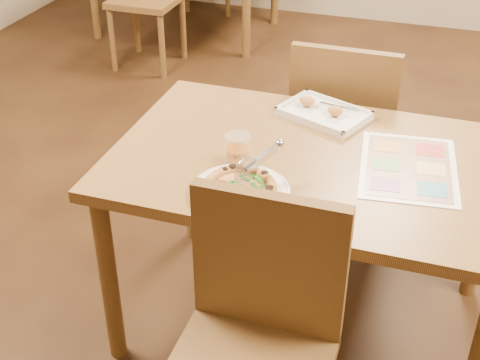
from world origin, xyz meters
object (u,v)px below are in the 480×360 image
(plate, at_px, (240,192))
(pizza, at_px, (239,187))
(chair_far, at_px, (344,119))
(pizza_cutter, at_px, (257,162))
(chair_near, at_px, (258,318))
(glass_tumbler, at_px, (238,152))
(menu, at_px, (408,167))
(dining_table, at_px, (312,180))
(appetizer_tray, at_px, (323,113))

(plate, height_order, pizza, pizza)
(chair_far, relative_size, pizza, 2.12)
(chair_far, bearing_deg, pizza_cutter, 81.67)
(chair_near, height_order, pizza_cutter, chair_near)
(chair_near, distance_m, plate, 0.40)
(pizza_cutter, height_order, glass_tumbler, pizza_cutter)
(pizza_cutter, height_order, menu, pizza_cutter)
(dining_table, relative_size, chair_near, 2.77)
(pizza, relative_size, menu, 0.53)
(plate, bearing_deg, pizza, -88.48)
(pizza, bearing_deg, chair_near, -63.72)
(appetizer_tray, xyz_separation_m, menu, (0.33, -0.26, -0.01))
(glass_tumbler, bearing_deg, appetizer_tray, 65.34)
(pizza_cutter, xyz_separation_m, glass_tumbler, (-0.10, 0.11, -0.05))
(chair_far, relative_size, glass_tumbler, 4.61)
(dining_table, height_order, appetizer_tray, appetizer_tray)
(glass_tumbler, bearing_deg, plate, -69.32)
(pizza, bearing_deg, menu, 34.56)
(chair_far, distance_m, appetizer_tray, 0.35)
(dining_table, distance_m, appetizer_tray, 0.31)
(glass_tumbler, relative_size, menu, 0.24)
(pizza, relative_size, appetizer_tray, 0.63)
(pizza, height_order, menu, pizza)
(dining_table, bearing_deg, chair_near, -90.00)
(glass_tumbler, xyz_separation_m, menu, (0.52, 0.15, -0.04))
(dining_table, relative_size, pizza, 5.87)
(dining_table, xyz_separation_m, pizza_cutter, (-0.12, -0.23, 0.18))
(chair_far, xyz_separation_m, appetizer_tray, (-0.03, -0.31, 0.17))
(chair_far, height_order, plate, chair_far)
(dining_table, height_order, plate, plate)
(plate, bearing_deg, glass_tumbler, 110.68)
(dining_table, distance_m, menu, 0.31)
(plate, height_order, pizza_cutter, pizza_cutter)
(appetizer_tray, xyz_separation_m, glass_tumbler, (-0.19, -0.41, 0.03))
(dining_table, bearing_deg, chair_far, 90.00)
(plate, xyz_separation_m, glass_tumbler, (-0.06, 0.16, 0.04))
(plate, distance_m, pizza_cutter, 0.10)
(pizza_cutter, bearing_deg, menu, -23.64)
(plate, relative_size, pizza, 1.35)
(plate, xyz_separation_m, appetizer_tray, (0.13, 0.57, 0.00))
(chair_near, xyz_separation_m, menu, (0.30, 0.64, 0.16))
(appetizer_tray, bearing_deg, chair_near, -87.98)
(chair_near, relative_size, menu, 1.13)
(plate, height_order, menu, plate)
(chair_near, distance_m, glass_tumbler, 0.57)
(chair_near, xyz_separation_m, appetizer_tray, (-0.03, 0.90, 0.17))
(dining_table, xyz_separation_m, chair_far, (-0.00, 0.60, -0.07))
(plate, bearing_deg, appetizer_tray, 77.54)
(dining_table, relative_size, appetizer_tray, 3.70)
(dining_table, relative_size, chair_far, 2.77)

